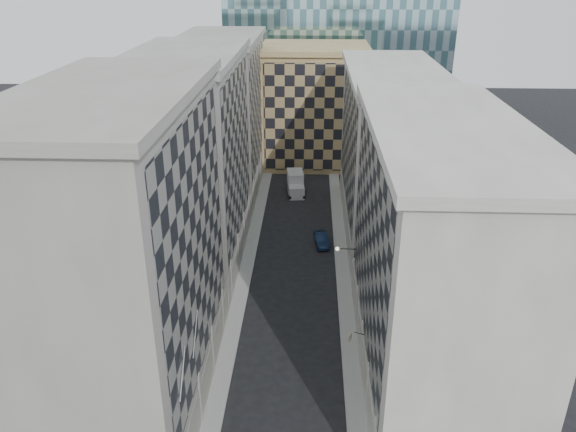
# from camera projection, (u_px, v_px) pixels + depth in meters

# --- Properties ---
(sidewalk_west) EXTENTS (1.50, 100.00, 0.15)m
(sidewalk_west) POSITION_uv_depth(u_px,v_px,m) (246.00, 271.00, 60.57)
(sidewalk_west) COLOR gray
(sidewalk_west) RESTS_ON ground
(sidewalk_east) EXTENTS (1.50, 100.00, 0.15)m
(sidewalk_east) POSITION_uv_depth(u_px,v_px,m) (343.00, 274.00, 60.16)
(sidewalk_east) COLOR gray
(sidewalk_east) RESTS_ON ground
(bldg_left_a) EXTENTS (10.80, 22.80, 23.70)m
(bldg_left_a) POSITION_uv_depth(u_px,v_px,m) (128.00, 260.00, 38.65)
(bldg_left_a) COLOR gray
(bldg_left_a) RESTS_ON ground
(bldg_left_b) EXTENTS (10.80, 22.80, 22.70)m
(bldg_left_b) POSITION_uv_depth(u_px,v_px,m) (192.00, 163.00, 58.88)
(bldg_left_b) COLOR gray
(bldg_left_b) RESTS_ON ground
(bldg_left_c) EXTENTS (10.80, 22.80, 21.70)m
(bldg_left_c) POSITION_uv_depth(u_px,v_px,m) (223.00, 115.00, 79.10)
(bldg_left_c) COLOR gray
(bldg_left_c) RESTS_ON ground
(bldg_right_a) EXTENTS (10.80, 26.80, 20.70)m
(bldg_right_a) POSITION_uv_depth(u_px,v_px,m) (433.00, 258.00, 42.07)
(bldg_right_a) COLOR #ACA79E
(bldg_right_a) RESTS_ON ground
(bldg_right_b) EXTENTS (10.80, 28.80, 19.70)m
(bldg_right_b) POSITION_uv_depth(u_px,v_px,m) (389.00, 153.00, 66.83)
(bldg_right_b) COLOR #ACA79E
(bldg_right_b) RESTS_ON ground
(tan_block) EXTENTS (16.80, 14.80, 18.80)m
(tan_block) POSITION_uv_depth(u_px,v_px,m) (314.00, 105.00, 90.92)
(tan_block) COLOR tan
(tan_block) RESTS_ON ground
(flagpoles_left) EXTENTS (0.10, 6.33, 2.33)m
(flagpoles_left) POSITION_uv_depth(u_px,v_px,m) (189.00, 353.00, 35.48)
(flagpoles_left) COLOR gray
(flagpoles_left) RESTS_ON ground
(bracket_lamp) EXTENTS (1.98, 0.36, 0.36)m
(bracket_lamp) POSITION_uv_depth(u_px,v_px,m) (339.00, 249.00, 52.21)
(bracket_lamp) COLOR black
(bracket_lamp) RESTS_ON ground
(box_truck) EXTENTS (2.79, 5.67, 3.00)m
(box_truck) POSITION_uv_depth(u_px,v_px,m) (296.00, 184.00, 80.99)
(box_truck) COLOR #BDBDBD
(box_truck) RESTS_ON ground
(dark_car) EXTENTS (2.01, 4.31, 1.37)m
(dark_car) POSITION_uv_depth(u_px,v_px,m) (321.00, 239.00, 66.26)
(dark_car) COLOR #0F1D3A
(dark_car) RESTS_ON ground
(shop_sign) EXTENTS (1.21, 0.64, 0.74)m
(shop_sign) POSITION_uv_depth(u_px,v_px,m) (351.00, 337.00, 43.82)
(shop_sign) COLOR black
(shop_sign) RESTS_ON ground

